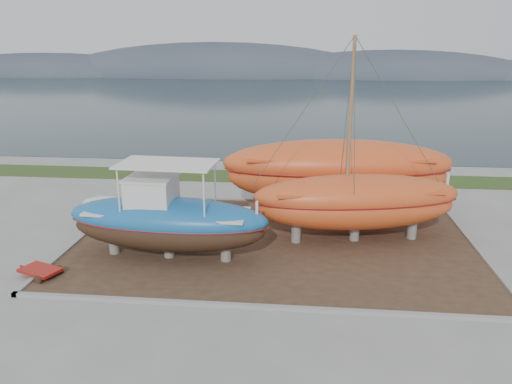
# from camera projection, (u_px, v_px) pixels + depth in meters

# --- Properties ---
(ground) EXTENTS (140.00, 140.00, 0.00)m
(ground) POSITION_uv_depth(u_px,v_px,m) (267.00, 281.00, 19.40)
(ground) COLOR gray
(ground) RESTS_ON ground
(dirt_patch) EXTENTS (18.00, 12.00, 0.06)m
(dirt_patch) POSITION_uv_depth(u_px,v_px,m) (274.00, 242.00, 23.20)
(dirt_patch) COLOR #422D1E
(dirt_patch) RESTS_ON ground
(curb_frame) EXTENTS (18.60, 12.60, 0.15)m
(curb_frame) POSITION_uv_depth(u_px,v_px,m) (274.00, 241.00, 23.19)
(curb_frame) COLOR gray
(curb_frame) RESTS_ON ground
(grass_strip) EXTENTS (44.00, 3.00, 0.08)m
(grass_strip) POSITION_uv_depth(u_px,v_px,m) (285.00, 177.00, 34.15)
(grass_strip) COLOR #284219
(grass_strip) RESTS_ON ground
(sea) EXTENTS (260.00, 100.00, 0.04)m
(sea) POSITION_uv_depth(u_px,v_px,m) (299.00, 96.00, 86.08)
(sea) COLOR #172A2F
(sea) RESTS_ON ground
(mountain_ridge) EXTENTS (200.00, 36.00, 20.00)m
(mountain_ridge) POSITION_uv_depth(u_px,v_px,m) (303.00, 76.00, 138.48)
(mountain_ridge) COLOR #333D49
(mountain_ridge) RESTS_ON ground
(blue_caique) EXTENTS (8.78, 3.17, 4.16)m
(blue_caique) POSITION_uv_depth(u_px,v_px,m) (167.00, 211.00, 20.92)
(blue_caique) COLOR #1A62A4
(blue_caique) RESTS_ON dirt_patch
(white_dinghy) EXTENTS (4.96, 3.18, 1.39)m
(white_dinghy) POSITION_uv_depth(u_px,v_px,m) (121.00, 213.00, 24.82)
(white_dinghy) COLOR silver
(white_dinghy) RESTS_ON dirt_patch
(orange_sailboat) EXTENTS (9.88, 4.47, 9.15)m
(orange_sailboat) POSITION_uv_depth(u_px,v_px,m) (360.00, 144.00, 22.01)
(orange_sailboat) COLOR #CF4E1F
(orange_sailboat) RESTS_ON dirt_patch
(orange_bare_hull) EXTENTS (12.30, 4.69, 3.94)m
(orange_bare_hull) POSITION_uv_depth(u_px,v_px,m) (337.00, 179.00, 26.25)
(orange_bare_hull) COLOR #CF4E1F
(orange_bare_hull) RESTS_ON dirt_patch
(red_trailer) EXTENTS (2.59, 1.92, 0.33)m
(red_trailer) POSITION_uv_depth(u_px,v_px,m) (40.00, 272.00, 19.78)
(red_trailer) COLOR #AC1E13
(red_trailer) RESTS_ON ground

